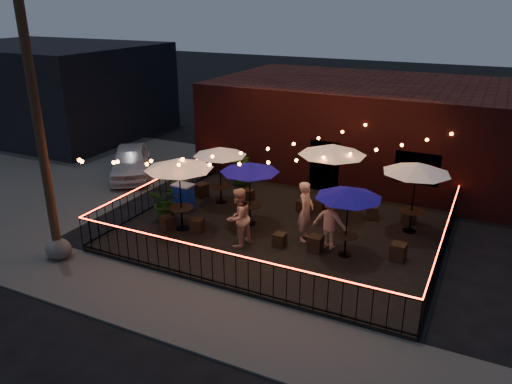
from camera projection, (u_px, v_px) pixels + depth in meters
ground at (257, 259)px, 15.03m from camera, size 110.00×110.00×0.00m
patio at (284, 231)px, 16.68m from camera, size 10.00×8.00×0.15m
sidewalk at (200, 315)px, 12.30m from camera, size 18.00×2.50×0.05m
parking_lot at (65, 167)px, 23.32m from camera, size 11.00×12.00×0.02m
brick_building at (376, 127)px, 22.27m from camera, size 14.00×8.00×4.00m
background_building at (48, 88)px, 29.09m from camera, size 12.00×9.00×5.00m
utility_pole at (39, 129)px, 13.64m from camera, size 0.26×0.26×8.00m
fence_front at (224, 269)px, 13.12m from camera, size 10.00×0.04×1.04m
fence_left at (160, 191)px, 18.53m from camera, size 0.04×8.00×1.04m
fence_right at (443, 245)px, 14.41m from camera, size 0.04×8.00×1.04m
festoon_lights at (252, 160)px, 15.97m from camera, size 10.02×8.72×1.32m
cafe_table_0 at (179, 165)px, 15.88m from camera, size 2.51×2.51×2.46m
cafe_table_1 at (220, 152)px, 18.14m from camera, size 2.23×2.23×2.17m
cafe_table_2 at (250, 168)px, 16.33m from camera, size 2.64×2.64×2.19m
cafe_table_3 at (332, 150)px, 16.98m from camera, size 3.07×3.07×2.58m
cafe_table_4 at (349, 194)px, 14.24m from camera, size 2.39×2.39×2.16m
cafe_table_5 at (417, 169)px, 15.72m from camera, size 2.45×2.45×2.38m
bistro_chair_0 at (168, 223)px, 16.55m from camera, size 0.52×0.52×0.47m
bistro_chair_1 at (197, 226)px, 16.36m from camera, size 0.44×0.44×0.45m
bistro_chair_2 at (202, 190)px, 19.37m from camera, size 0.57×0.57×0.51m
bistro_chair_3 at (249, 195)px, 18.97m from camera, size 0.39×0.39×0.42m
bistro_chair_4 at (239, 222)px, 16.56m from camera, size 0.56×0.56×0.51m
bistro_chair_5 at (280, 240)px, 15.42m from camera, size 0.36×0.36×0.42m
bistro_chair_6 at (302, 206)px, 18.00m from camera, size 0.38×0.38×0.42m
bistro_chair_7 at (319, 206)px, 18.00m from camera, size 0.36×0.36×0.41m
bistro_chair_8 at (316, 243)px, 15.12m from camera, size 0.41×0.41×0.49m
bistro_chair_9 at (398, 251)px, 14.62m from camera, size 0.45×0.45×0.50m
bistro_chair_10 at (372, 212)px, 17.38m from camera, size 0.49×0.49×0.46m
bistro_chair_11 at (409, 215)px, 17.09m from camera, size 0.47×0.47×0.49m
patron_a at (306, 211)px, 15.59m from camera, size 0.49×0.72×1.94m
patron_b at (238, 218)px, 15.22m from camera, size 0.91×1.06×1.87m
patron_c at (330, 221)px, 15.11m from camera, size 1.19×0.74×1.77m
potted_shrub_a at (167, 202)px, 17.11m from camera, size 1.19×1.04×1.32m
potted_shrub_b at (181, 180)px, 18.95m from camera, size 0.85×0.69×1.53m
potted_shrub_c at (241, 170)px, 20.42m from camera, size 0.79×0.79×1.27m
cooler at (183, 197)px, 18.08m from camera, size 0.76×0.57×0.96m
boulder at (58, 249)px, 14.91m from camera, size 0.99×0.89×0.67m
car_white at (130, 161)px, 21.84m from camera, size 3.72×4.27×1.39m
car_silver at (97, 128)px, 27.13m from camera, size 2.15×5.00×1.60m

